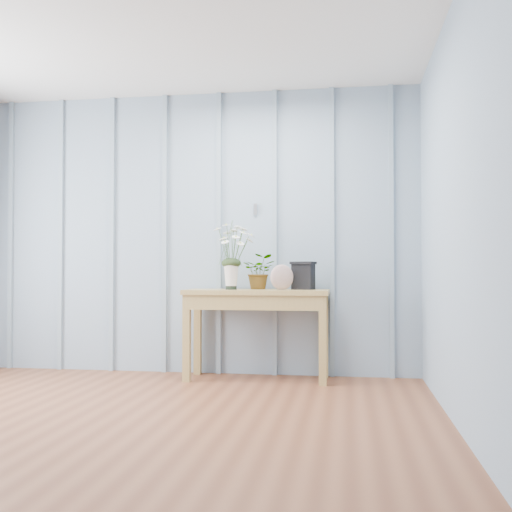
% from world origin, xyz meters
% --- Properties ---
extents(ground, '(4.50, 4.50, 0.00)m').
position_xyz_m(ground, '(0.00, 0.00, 0.00)').
color(ground, brown).
rests_on(ground, ground).
extents(room_shell, '(4.00, 4.50, 2.50)m').
position_xyz_m(room_shell, '(0.00, 0.92, 1.99)').
color(room_shell, '#8EA3B7').
rests_on(room_shell, ground).
extents(sideboard, '(1.20, 0.45, 0.75)m').
position_xyz_m(sideboard, '(0.63, 1.99, 0.64)').
color(sideboard, '#A38647').
rests_on(sideboard, ground).
extents(daisy_vase, '(0.40, 0.31, 0.57)m').
position_xyz_m(daisy_vase, '(0.42, 1.94, 1.11)').
color(daisy_vase, black).
rests_on(daisy_vase, sideboard).
extents(spider_plant, '(0.28, 0.24, 0.30)m').
position_xyz_m(spider_plant, '(0.64, 2.11, 0.90)').
color(spider_plant, '#203217').
rests_on(spider_plant, sideboard).
extents(felt_disc_vessel, '(0.21, 0.16, 0.21)m').
position_xyz_m(felt_disc_vessel, '(0.85, 1.93, 0.85)').
color(felt_disc_vessel, '#91474D').
rests_on(felt_disc_vessel, sideboard).
extents(carved_box, '(0.22, 0.19, 0.23)m').
position_xyz_m(carved_box, '(1.01, 2.05, 0.87)').
color(carved_box, black).
rests_on(carved_box, sideboard).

